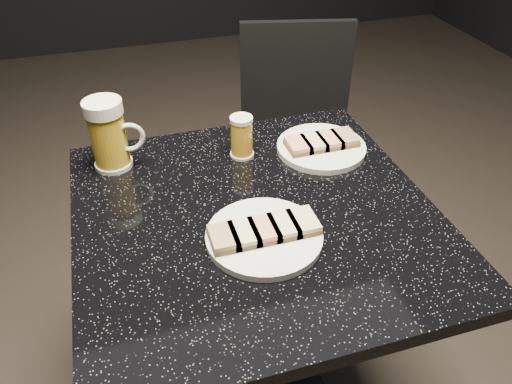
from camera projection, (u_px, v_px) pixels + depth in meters
plate_large at (264, 237)px, 0.92m from camera, size 0.22×0.22×0.01m
plate_small at (321, 148)px, 1.16m from camera, size 0.21×0.21×0.01m
table at (256, 295)px, 1.13m from camera, size 0.70×0.70×0.75m
beer_mug at (109, 135)px, 1.07m from camera, size 0.12×0.08×0.16m
beer_tumbler at (242, 137)px, 1.12m from camera, size 0.06×0.06×0.10m
chair at (297, 137)px, 1.70m from camera, size 0.45×0.45×0.86m
canapes_on_plate_large at (264, 230)px, 0.91m from camera, size 0.20×0.07×0.02m
canapes_on_plate_small at (322, 142)px, 1.15m from camera, size 0.17×0.07×0.02m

